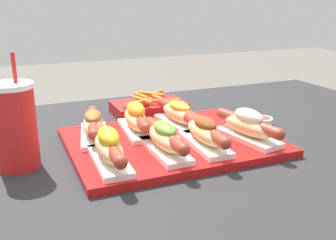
% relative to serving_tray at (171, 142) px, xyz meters
% --- Properties ---
extents(serving_tray, '(0.48, 0.37, 0.02)m').
position_rel_serving_tray_xyz_m(serving_tray, '(0.00, 0.00, 0.00)').
color(serving_tray, '#B71414').
rests_on(serving_tray, patio_table).
extents(hot_dog_0, '(0.07, 0.22, 0.08)m').
position_rel_serving_tray_xyz_m(hot_dog_0, '(-0.17, -0.09, 0.04)').
color(hot_dog_0, white).
rests_on(hot_dog_0, serving_tray).
extents(hot_dog_1, '(0.06, 0.22, 0.07)m').
position_rel_serving_tray_xyz_m(hot_dog_1, '(-0.05, -0.08, 0.04)').
color(hot_dog_1, white).
rests_on(hot_dog_1, serving_tray).
extents(hot_dog_2, '(0.07, 0.22, 0.07)m').
position_rel_serving_tray_xyz_m(hot_dog_2, '(0.05, -0.08, 0.04)').
color(hot_dog_2, white).
rests_on(hot_dog_2, serving_tray).
extents(hot_dog_3, '(0.09, 0.21, 0.08)m').
position_rel_serving_tray_xyz_m(hot_dog_3, '(0.16, -0.08, 0.04)').
color(hot_dog_3, white).
rests_on(hot_dog_3, serving_tray).
extents(hot_dog_4, '(0.09, 0.21, 0.07)m').
position_rel_serving_tray_xyz_m(hot_dog_4, '(-0.17, 0.07, 0.04)').
color(hot_dog_4, white).
rests_on(hot_dog_4, serving_tray).
extents(hot_dog_5, '(0.07, 0.22, 0.08)m').
position_rel_serving_tray_xyz_m(hot_dog_5, '(-0.06, 0.07, 0.04)').
color(hot_dog_5, white).
rests_on(hot_dog_5, serving_tray).
extents(hot_dog_6, '(0.08, 0.22, 0.07)m').
position_rel_serving_tray_xyz_m(hot_dog_6, '(0.06, 0.08, 0.04)').
color(hot_dog_6, white).
rests_on(hot_dog_6, serving_tray).
extents(sauce_bowl, '(0.06, 0.06, 0.02)m').
position_rel_serving_tray_xyz_m(sauce_bowl, '(0.29, 0.05, 0.00)').
color(sauce_bowl, silver).
rests_on(sauce_bowl, patio_table).
extents(drink_cup, '(0.09, 0.09, 0.24)m').
position_rel_serving_tray_xyz_m(drink_cup, '(-0.34, 0.01, 0.08)').
color(drink_cup, red).
rests_on(drink_cup, patio_table).
extents(fries_basket, '(0.21, 0.14, 0.06)m').
position_rel_serving_tray_xyz_m(fries_basket, '(0.04, 0.27, 0.01)').
color(fries_basket, '#B21919').
rests_on(fries_basket, patio_table).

